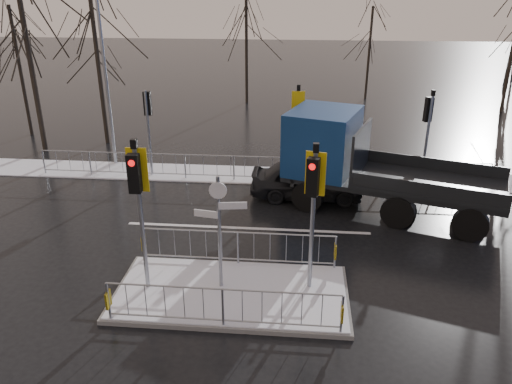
# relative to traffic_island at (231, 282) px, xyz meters

# --- Properties ---
(ground) EXTENTS (120.00, 120.00, 0.00)m
(ground) POSITION_rel_traffic_island_xyz_m (0.01, -0.01, -0.39)
(ground) COLOR black
(ground) RESTS_ON ground
(snow_verge) EXTENTS (30.00, 2.00, 0.04)m
(snow_verge) POSITION_rel_traffic_island_xyz_m (0.01, 8.59, -0.37)
(snow_verge) COLOR white
(snow_verge) RESTS_ON ground
(lane_markings) EXTENTS (8.00, 11.38, 0.01)m
(lane_markings) POSITION_rel_traffic_island_xyz_m (0.01, -0.34, -0.39)
(lane_markings) COLOR silver
(lane_markings) RESTS_ON ground
(traffic_island) EXTENTS (6.00, 3.04, 4.15)m
(traffic_island) POSITION_rel_traffic_island_xyz_m (0.00, 0.00, 0.00)
(traffic_island) COLOR #61605C
(traffic_island) RESTS_ON ground
(far_kerb_fixtures) EXTENTS (18.00, 0.65, 3.83)m
(far_kerb_fixtures) POSITION_rel_traffic_island_xyz_m (0.31, 8.08, 0.63)
(far_kerb_fixtures) COLOR gray
(far_kerb_fixtures) RESTS_ON ground
(car_far_lane) EXTENTS (4.17, 1.68, 1.42)m
(car_far_lane) POSITION_rel_traffic_island_xyz_m (1.95, 6.53, 0.32)
(car_far_lane) COLOR black
(car_far_lane) RESTS_ON ground
(flatbed_truck) EXTENTS (7.75, 4.82, 3.38)m
(flatbed_truck) POSITION_rel_traffic_island_xyz_m (3.43, 6.06, 1.40)
(flatbed_truck) COLOR black
(flatbed_truck) RESTS_ON ground
(tree_near_a) EXTENTS (4.75, 4.75, 8.97)m
(tree_near_a) POSITION_rel_traffic_island_xyz_m (-10.49, 10.99, 5.72)
(tree_near_a) COLOR black
(tree_near_a) RESTS_ON ground
(tree_near_b) EXTENTS (4.00, 4.00, 7.55)m
(tree_near_b) POSITION_rel_traffic_island_xyz_m (-7.99, 12.49, 4.76)
(tree_near_b) COLOR black
(tree_near_b) RESTS_ON ground
(tree_near_c) EXTENTS (3.50, 3.50, 6.61)m
(tree_near_c) POSITION_rel_traffic_island_xyz_m (-12.49, 13.49, 4.11)
(tree_near_c) COLOR black
(tree_near_c) RESTS_ON ground
(tree_far_a) EXTENTS (3.75, 3.75, 7.08)m
(tree_far_a) POSITION_rel_traffic_island_xyz_m (-1.99, 21.99, 4.43)
(tree_far_a) COLOR black
(tree_far_a) RESTS_ON ground
(tree_far_b) EXTENTS (3.25, 3.25, 6.14)m
(tree_far_b) POSITION_rel_traffic_island_xyz_m (6.01, 23.99, 3.79)
(tree_far_b) COLOR black
(tree_far_b) RESTS_ON ground
(street_lamp_left) EXTENTS (1.25, 0.18, 8.20)m
(street_lamp_left) POSITION_rel_traffic_island_xyz_m (-6.42, 9.49, 4.10)
(street_lamp_left) COLOR gray
(street_lamp_left) RESTS_ON ground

